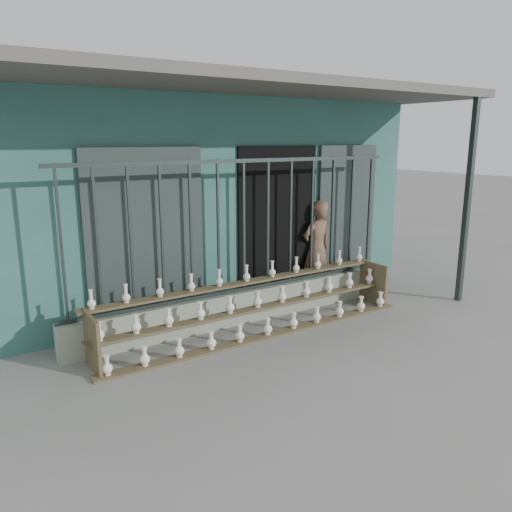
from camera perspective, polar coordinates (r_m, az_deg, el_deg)
ground at (r=6.09m, az=5.24°, el=-11.03°), size 60.00×60.00×0.00m
workshop_building at (r=9.29m, az=-11.01°, el=7.57°), size 7.40×6.60×3.21m
parapet_wall at (r=7.00m, az=-1.35°, el=-5.72°), size 5.00×0.20×0.45m
security_fence at (r=6.72m, az=-1.40°, el=3.39°), size 5.00×0.04×1.80m
shelf_rack at (r=6.60m, az=0.18°, el=-5.67°), size 4.50×0.68×0.85m
elderly_woman at (r=8.07m, az=6.96°, el=0.82°), size 0.60×0.42×1.55m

